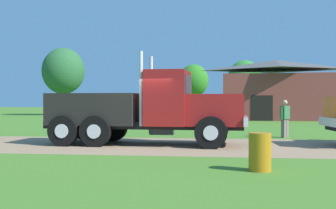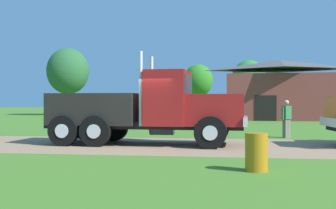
{
  "view_description": "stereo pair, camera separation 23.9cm",
  "coord_description": "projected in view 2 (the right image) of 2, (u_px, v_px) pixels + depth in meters",
  "views": [
    {
      "loc": [
        2.97,
        -15.49,
        1.67
      ],
      "look_at": [
        0.96,
        0.26,
        1.56
      ],
      "focal_mm": 43.93,
      "sensor_mm": 36.0,
      "label": 1
    },
    {
      "loc": [
        3.21,
        -15.46,
        1.67
      ],
      "look_at": [
        0.96,
        0.26,
        1.56
      ],
      "focal_mm": 43.93,
      "sensor_mm": 36.0,
      "label": 2
    }
  ],
  "objects": [
    {
      "name": "tree_mid",
      "position": [
        198.0,
        81.0,
        56.56
      ],
      "size": [
        4.05,
        4.05,
        6.81
      ],
      "color": "#513823",
      "rests_on": "ground_plane"
    },
    {
      "name": "steel_barrel",
      "position": [
        256.0,
        152.0,
        9.84
      ],
      "size": [
        0.54,
        0.54,
        0.92
      ],
      "primitive_type": "cylinder",
      "color": "#B27214",
      "rests_on": "ground_plane"
    },
    {
      "name": "dirt_track",
      "position": [
        142.0,
        145.0,
        15.77
      ],
      "size": [
        120.0,
        6.15,
        0.01
      ],
      "primitive_type": "cube",
      "color": "#937557",
      "rests_on": "ground_plane"
    },
    {
      "name": "tree_right",
      "position": [
        249.0,
        79.0,
        45.58
      ],
      "size": [
        3.83,
        3.83,
        6.27
      ],
      "color": "#513823",
      "rests_on": "ground_plane"
    },
    {
      "name": "ground_plane",
      "position": [
        142.0,
        145.0,
        15.77
      ],
      "size": [
        200.0,
        200.0,
        0.0
      ],
      "primitive_type": "plane",
      "color": "#447424"
    },
    {
      "name": "shed_building",
      "position": [
        280.0,
        91.0,
        37.72
      ],
      "size": [
        10.22,
        6.04,
        5.5
      ],
      "color": "brown",
      "rests_on": "ground_plane"
    },
    {
      "name": "visitor_far_side",
      "position": [
        286.0,
        117.0,
        18.92
      ],
      "size": [
        0.48,
        0.47,
        1.75
      ],
      "color": "#33723F",
      "rests_on": "ground_plane"
    },
    {
      "name": "truck_foreground_white",
      "position": [
        146.0,
        110.0,
        16.05
      ],
      "size": [
        7.86,
        2.9,
        3.53
      ],
      "color": "black",
      "rests_on": "ground_plane"
    },
    {
      "name": "tree_left",
      "position": [
        68.0,
        71.0,
        50.31
      ],
      "size": [
        5.13,
        5.13,
        8.23
      ],
      "color": "#513823",
      "rests_on": "ground_plane"
    }
  ]
}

